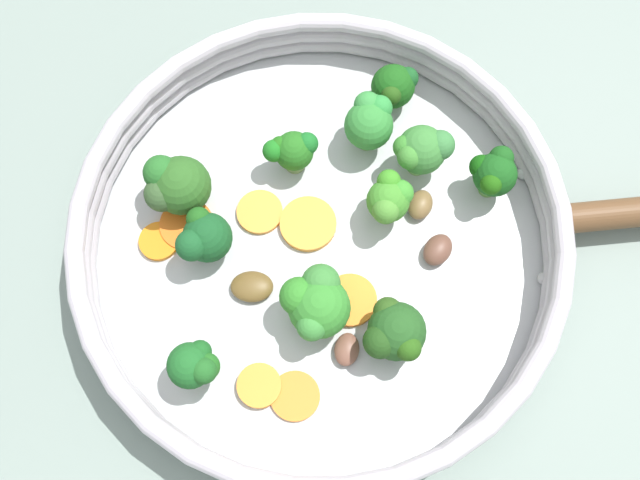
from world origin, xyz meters
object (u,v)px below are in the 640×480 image
(broccoli_floret_7, at_px, (389,199))
(broccoli_floret_10, at_px, (316,304))
(broccoli_floret_2, at_px, (195,365))
(skillet, at_px, (320,249))
(carrot_slice_3, at_px, (307,224))
(broccoli_floret_1, at_px, (176,185))
(broccoli_floret_0, at_px, (370,120))
(broccoli_floret_9, at_px, (494,173))
(mushroom_piece_0, at_px, (347,349))
(carrot_slice_0, at_px, (159,241))
(carrot_slice_6, at_px, (259,386))
(broccoli_floret_6, at_px, (204,238))
(mushroom_piece_2, at_px, (438,250))
(broccoli_floret_3, at_px, (293,150))
(carrot_slice_1, at_px, (295,396))
(carrot_slice_2, at_px, (187,225))
(broccoli_floret_4, at_px, (394,332))
(mushroom_piece_1, at_px, (252,287))
(broccoli_floret_5, at_px, (394,87))
(broccoli_floret_8, at_px, (422,150))
(carrot_slice_5, at_px, (352,299))
(mushroom_piece_3, at_px, (420,205))
(carrot_slice_4, at_px, (260,212))

(broccoli_floret_7, bearing_deg, broccoli_floret_10, 27.96)
(broccoli_floret_2, bearing_deg, skillet, -159.61)
(carrot_slice_3, xyz_separation_m, broccoli_floret_1, (0.07, -0.06, 0.02))
(broccoli_floret_10, bearing_deg, broccoli_floret_0, -133.67)
(broccoli_floret_9, relative_size, mushroom_piece_0, 1.87)
(carrot_slice_0, bearing_deg, broccoli_floret_2, 82.86)
(carrot_slice_3, height_order, carrot_slice_6, same)
(broccoli_floret_6, relative_size, mushroom_piece_2, 1.71)
(broccoli_floret_3, bearing_deg, carrot_slice_1, 63.14)
(broccoli_floret_1, xyz_separation_m, broccoli_floret_6, (-0.00, 0.04, -0.00))
(carrot_slice_2, xyz_separation_m, mushroom_piece_2, (-0.15, 0.10, 0.00))
(broccoli_floret_4, xyz_separation_m, broccoli_floret_6, (0.08, -0.12, 0.00))
(carrot_slice_0, bearing_deg, mushroom_piece_2, 150.01)
(broccoli_floret_0, height_order, mushroom_piece_1, broccoli_floret_0)
(broccoli_floret_10, bearing_deg, broccoli_floret_5, -136.84)
(carrot_slice_0, relative_size, broccoli_floret_3, 0.75)
(carrot_slice_6, relative_size, mushroom_piece_1, 1.01)
(carrot_slice_1, bearing_deg, mushroom_piece_1, -95.41)
(broccoli_floret_8, bearing_deg, carrot_slice_3, 1.62)
(skillet, height_order, broccoli_floret_5, broccoli_floret_5)
(carrot_slice_3, bearing_deg, broccoli_floret_9, 164.88)
(carrot_slice_5, xyz_separation_m, carrot_slice_6, (0.08, 0.02, 0.00))
(carrot_slice_6, bearing_deg, carrot_slice_2, -92.10)
(broccoli_floret_8, distance_m, mushroom_piece_3, 0.04)
(broccoli_floret_3, bearing_deg, carrot_slice_5, 84.03)
(carrot_slice_4, relative_size, broccoli_floret_10, 0.70)
(carrot_slice_4, xyz_separation_m, carrot_slice_5, (-0.03, 0.09, 0.00))
(broccoli_floret_0, relative_size, mushroom_piece_2, 1.85)
(carrot_slice_0, xyz_separation_m, broccoli_floret_0, (-0.17, -0.00, 0.03))
(broccoli_floret_0, relative_size, broccoli_floret_3, 1.21)
(broccoli_floret_9, bearing_deg, broccoli_floret_7, -12.64)
(broccoli_floret_4, bearing_deg, skillet, -81.73)
(broccoli_floret_0, bearing_deg, broccoli_floret_3, -6.89)
(carrot_slice_5, height_order, broccoli_floret_3, broccoli_floret_3)
(broccoli_floret_10, bearing_deg, mushroom_piece_3, -161.44)
(broccoli_floret_1, bearing_deg, broccoli_floret_8, 160.56)
(carrot_slice_0, xyz_separation_m, mushroom_piece_0, (-0.08, 0.13, 0.00))
(skillet, height_order, carrot_slice_2, carrot_slice_2)
(carrot_slice_4, xyz_separation_m, carrot_slice_6, (0.06, 0.11, 0.00))
(carrot_slice_0, height_order, broccoli_floret_2, broccoli_floret_2)
(carrot_slice_6, distance_m, broccoli_floret_10, 0.07)
(carrot_slice_2, distance_m, carrot_slice_5, 0.13)
(carrot_slice_2, height_order, broccoli_floret_7, broccoli_floret_7)
(broccoli_floret_10, bearing_deg, broccoli_floret_3, -109.34)
(broccoli_floret_2, bearing_deg, broccoli_floret_5, -150.94)
(mushroom_piece_1, bearing_deg, carrot_slice_4, -121.53)
(carrot_slice_6, xyz_separation_m, mushroom_piece_2, (-0.15, -0.03, 0.00))
(carrot_slice_3, height_order, broccoli_floret_8, broccoli_floret_8)
(broccoli_floret_2, distance_m, mushroom_piece_1, 0.07)
(carrot_slice_5, relative_size, broccoli_floret_6, 0.87)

